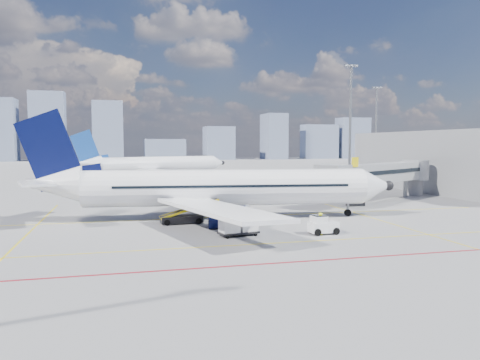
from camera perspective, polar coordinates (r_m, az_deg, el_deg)
The scene contains 13 objects.
ground at distance 43.38m, azimuth 1.90°, elevation -6.08°, with size 420.00×420.00×0.00m, color gray.
apron_markings at distance 39.54m, azimuth 2.67°, elevation -7.11°, with size 90.00×35.12×0.01m.
jet_bridge at distance 67.97m, azimuth 17.15°, elevation 0.72°, with size 23.55×15.78×6.30m.
terminal_block at distance 84.73m, azimuth 23.48°, elevation 2.10°, with size 10.00×42.00×10.00m.
floodlight_mast_ne at distance 108.30m, azimuth 13.30°, elevation 7.33°, with size 3.20×0.61×25.45m.
floodlight_mast_far at distance 151.97m, azimuth 16.25°, elevation 6.41°, with size 3.20×0.61×25.45m.
distant_skyline at distance 231.01m, azimuth -14.14°, elevation 5.46°, with size 241.21×15.78×31.64m.
main_aircraft at distance 49.35m, azimuth -3.59°, elevation -1.03°, with size 39.58×34.38×11.59m.
second_aircraft at distance 105.28m, azimuth -10.43°, elevation 1.82°, with size 35.29×29.91×10.84m.
baggage_tug at distance 41.78m, azimuth 9.97°, elevation -5.40°, with size 2.59×1.68×1.73m.
cargo_dolly at distance 40.30m, azimuth -0.20°, elevation -5.40°, with size 3.64×2.14×1.87m.
belt_loader at distance 46.90m, azimuth -6.95°, elevation -4.54°, with size 5.96×1.85×2.41m.
ramp_worker at distance 41.44m, azimuth 9.82°, elevation -5.27°, with size 0.71×0.47×1.94m, color #F4F419.
Camera 1 is at (-11.89, -40.96, 7.92)m, focal length 35.00 mm.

